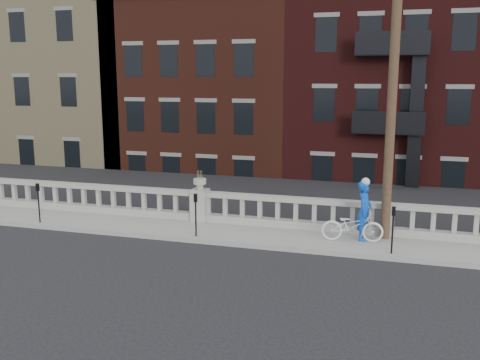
{
  "coord_description": "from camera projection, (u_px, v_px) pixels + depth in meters",
  "views": [
    {
      "loc": [
        6.34,
        -12.89,
        5.1
      ],
      "look_at": [
        1.65,
        3.2,
        1.81
      ],
      "focal_mm": 40.0,
      "sensor_mm": 36.0,
      "label": 1
    }
  ],
  "objects": [
    {
      "name": "planter_pedestal",
      "position": [
        200.0,
        201.0,
        18.42
      ],
      "size": [
        0.55,
        0.55,
        1.76
      ],
      "color": "#9C9990",
      "rests_on": "sidewalk"
    },
    {
      "name": "parking_meter_c",
      "position": [
        196.0,
        210.0,
        16.55
      ],
      "size": [
        0.1,
        0.09,
        1.36
      ],
      "color": "black",
      "rests_on": "sidewalk"
    },
    {
      "name": "ground",
      "position": [
        151.0,
        262.0,
        14.86
      ],
      "size": [
        120.0,
        120.0,
        0.0
      ],
      "primitive_type": "plane",
      "color": "black",
      "rests_on": "ground"
    },
    {
      "name": "parking_meter_d",
      "position": [
        393.0,
        225.0,
        14.93
      ],
      "size": [
        0.1,
        0.09,
        1.36
      ],
      "color": "black",
      "rests_on": "sidewalk"
    },
    {
      "name": "bicycle",
      "position": [
        352.0,
        226.0,
        16.14
      ],
      "size": [
        1.91,
        0.88,
        0.97
      ],
      "primitive_type": "imported",
      "rotation": [
        0.0,
        0.0,
        1.7
      ],
      "color": "white",
      "rests_on": "sidewalk"
    },
    {
      "name": "lower_level",
      "position": [
        307.0,
        113.0,
        35.91
      ],
      "size": [
        80.0,
        44.0,
        20.8
      ],
      "color": "#605E59",
      "rests_on": "ground"
    },
    {
      "name": "sidewalk",
      "position": [
        190.0,
        230.0,
        17.68
      ],
      "size": [
        32.0,
        2.2,
        0.15
      ],
      "primitive_type": "cube",
      "color": "#9C9990",
      "rests_on": "ground"
    },
    {
      "name": "balustrade",
      "position": [
        200.0,
        206.0,
        18.46
      ],
      "size": [
        28.0,
        0.34,
        1.03
      ],
      "color": "#9C9990",
      "rests_on": "sidewalk"
    },
    {
      "name": "parking_meter_b",
      "position": [
        38.0,
        198.0,
        18.12
      ],
      "size": [
        0.1,
        0.09,
        1.36
      ],
      "color": "black",
      "rests_on": "sidewalk"
    },
    {
      "name": "utility_pole",
      "position": [
        394.0,
        70.0,
        15.54
      ],
      "size": [
        1.6,
        0.28,
        10.0
      ],
      "color": "#422D1E",
      "rests_on": "sidewalk"
    },
    {
      "name": "cyclist",
      "position": [
        364.0,
        211.0,
        16.19
      ],
      "size": [
        0.56,
        0.74,
        1.83
      ],
      "primitive_type": "imported",
      "rotation": [
        0.0,
        0.0,
        1.38
      ],
      "color": "blue",
      "rests_on": "sidewalk"
    }
  ]
}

